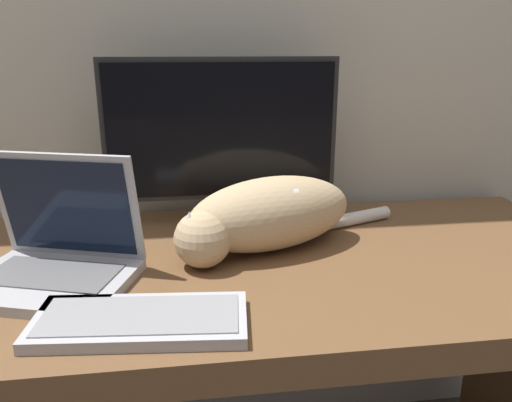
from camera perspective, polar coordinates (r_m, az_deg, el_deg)
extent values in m
cube|color=brown|center=(1.06, -5.34, -8.40)|extent=(1.76, 0.69, 0.06)
cylinder|color=#282828|center=(1.25, -3.74, -2.24)|extent=(0.18, 0.18, 0.02)
cylinder|color=#282828|center=(1.24, -3.77, -0.47)|extent=(0.04, 0.04, 0.06)
cube|color=#282828|center=(1.20, -3.97, 8.11)|extent=(0.56, 0.02, 0.34)
cube|color=black|center=(1.19, -3.93, 8.03)|extent=(0.53, 0.01, 0.31)
cube|color=#B7B7BC|center=(1.01, -22.62, -8.61)|extent=(0.35, 0.30, 0.02)
cube|color=slate|center=(1.02, -22.30, -7.72)|extent=(0.27, 0.19, 0.00)
cube|color=#B7B7BC|center=(1.04, -20.74, -0.57)|extent=(0.29, 0.13, 0.22)
cube|color=black|center=(1.04, -20.88, -0.70)|extent=(0.26, 0.11, 0.19)
cube|color=#BCBCC1|center=(0.84, -13.04, -13.21)|extent=(0.35, 0.18, 0.02)
cube|color=#939397|center=(0.84, -13.09, -12.55)|extent=(0.32, 0.15, 0.00)
ellipsoid|color=#D1B284|center=(1.09, 1.78, -1.41)|extent=(0.42, 0.29, 0.16)
ellipsoid|color=white|center=(1.09, 2.69, 0.93)|extent=(0.21, 0.18, 0.06)
sphere|color=#D1B284|center=(1.01, -6.11, -4.36)|extent=(0.12, 0.12, 0.12)
cone|color=white|center=(0.98, -7.62, -2.02)|extent=(0.04, 0.04, 0.03)
cone|color=white|center=(1.00, -4.80, -1.56)|extent=(0.04, 0.04, 0.03)
cylinder|color=white|center=(1.28, 11.40, -1.92)|extent=(0.19, 0.10, 0.03)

